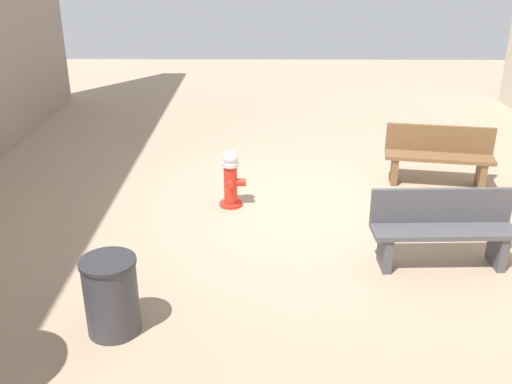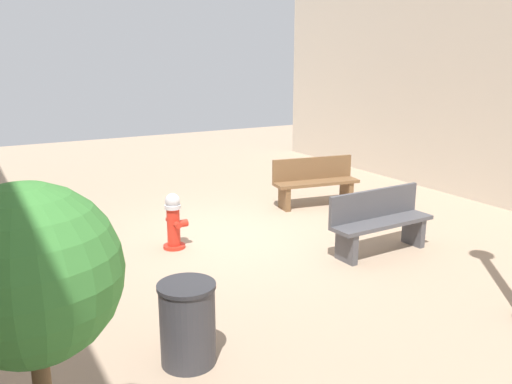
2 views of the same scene
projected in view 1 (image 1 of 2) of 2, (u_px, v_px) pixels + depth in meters
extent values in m
plane|color=tan|center=(298.00, 204.00, 8.83)|extent=(23.40, 23.40, 0.00)
cylinder|color=red|center=(231.00, 204.00, 8.78)|extent=(0.34, 0.34, 0.05)
cylinder|color=red|center=(231.00, 184.00, 8.65)|extent=(0.20, 0.20, 0.59)
cylinder|color=silver|center=(230.00, 164.00, 8.52)|extent=(0.25, 0.25, 0.06)
sphere|color=silver|center=(230.00, 158.00, 8.48)|extent=(0.23, 0.23, 0.23)
cylinder|color=red|center=(231.00, 176.00, 8.76)|extent=(0.09, 0.13, 0.09)
cylinder|color=red|center=(230.00, 184.00, 8.49)|extent=(0.09, 0.13, 0.09)
cylinder|color=red|center=(241.00, 182.00, 8.64)|extent=(0.14, 0.12, 0.12)
cube|color=brown|center=(481.00, 174.00, 9.34)|extent=(0.16, 0.41, 0.45)
cube|color=brown|center=(394.00, 169.00, 9.56)|extent=(0.16, 0.41, 0.45)
cube|color=brown|center=(439.00, 157.00, 9.35)|extent=(1.76, 0.71, 0.06)
cube|color=brown|center=(440.00, 139.00, 9.42)|extent=(1.69, 0.34, 0.44)
cube|color=#4C4C51|center=(497.00, 249.00, 7.08)|extent=(0.11, 0.40, 0.45)
cube|color=#4C4C51|center=(385.00, 250.00, 7.05)|extent=(0.11, 0.40, 0.45)
cube|color=#4C4C51|center=(444.00, 231.00, 6.97)|extent=(1.74, 0.50, 0.06)
cube|color=#4C4C51|center=(442.00, 205.00, 7.04)|extent=(1.72, 0.12, 0.44)
cylinder|color=#38383D|center=(112.00, 298.00, 5.82)|extent=(0.54, 0.54, 0.78)
cylinder|color=#2C2C30|center=(107.00, 262.00, 5.66)|extent=(0.56, 0.56, 0.04)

